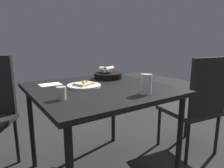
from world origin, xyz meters
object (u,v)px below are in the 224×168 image
(pizza_plate, at_px, (84,85))
(bread_basket, at_px, (108,75))
(dining_table, at_px, (99,96))
(chair_far, at_px, (197,102))
(pepper_shaker, at_px, (61,94))
(beer_glass, at_px, (146,85))

(pizza_plate, distance_m, bread_basket, 0.37)
(dining_table, bearing_deg, chair_far, -13.37)
(chair_far, bearing_deg, pizza_plate, 164.00)
(pepper_shaker, height_order, chair_far, chair_far)
(beer_glass, bearing_deg, dining_table, 113.52)
(bread_basket, height_order, beer_glass, beer_glass)
(bread_basket, distance_m, beer_glass, 0.59)
(pizza_plate, bearing_deg, chair_far, -16.00)
(pizza_plate, xyz_separation_m, chair_far, (1.00, -0.29, -0.23))
(pizza_plate, relative_size, pepper_shaker, 3.30)
(chair_far, bearing_deg, pepper_shaker, 177.52)
(chair_far, bearing_deg, bread_basket, 145.42)
(chair_far, bearing_deg, beer_glass, -170.96)
(bread_basket, xyz_separation_m, pepper_shaker, (-0.58, -0.41, -0.00))
(beer_glass, xyz_separation_m, chair_far, (0.76, 0.12, -0.28))
(beer_glass, relative_size, pepper_shaker, 1.69)
(dining_table, xyz_separation_m, bread_basket, (0.24, 0.25, 0.10))
(bread_basket, distance_m, pepper_shaker, 0.71)
(pizza_plate, height_order, bread_basket, bread_basket)
(dining_table, bearing_deg, beer_glass, -66.48)
(pizza_plate, bearing_deg, beer_glass, -59.95)
(bread_basket, bearing_deg, pizza_plate, -151.29)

